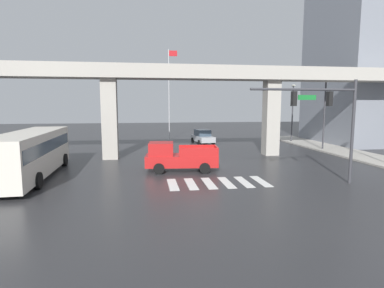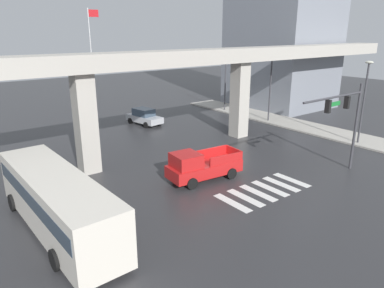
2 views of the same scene
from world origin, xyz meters
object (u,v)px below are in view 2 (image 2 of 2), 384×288
(sedan_silver, at_px, (144,117))
(street_lamp_far_north, at_px, (225,74))
(flagpole, at_px, (93,60))
(traffic_signal_mast, at_px, (345,113))
(city_bus, at_px, (57,199))
(street_lamp_near_corner, at_px, (365,93))
(pickup_truck, at_px, (201,166))
(street_lamp_mid_block, at_px, (271,80))

(sedan_silver, height_order, street_lamp_far_north, street_lamp_far_north)
(flagpole, bearing_deg, traffic_signal_mast, -73.04)
(city_bus, relative_size, flagpole, 0.92)
(traffic_signal_mast, height_order, street_lamp_far_north, street_lamp_far_north)
(sedan_silver, xyz_separation_m, traffic_signal_mast, (3.64, -20.43, 3.54))
(street_lamp_near_corner, bearing_deg, pickup_truck, 172.06)
(sedan_silver, distance_m, street_lamp_far_north, 12.05)
(pickup_truck, xyz_separation_m, traffic_signal_mast, (8.29, -5.00, 3.40))
(city_bus, xyz_separation_m, street_lamp_far_north, (25.74, 15.87, 2.83))
(street_lamp_mid_block, height_order, street_lamp_far_north, same)
(pickup_truck, bearing_deg, traffic_signal_mast, -31.08)
(traffic_signal_mast, relative_size, street_lamp_far_north, 0.90)
(street_lamp_near_corner, relative_size, flagpole, 0.61)
(street_lamp_near_corner, bearing_deg, street_lamp_far_north, 90.00)
(street_lamp_near_corner, bearing_deg, street_lamp_mid_block, 90.00)
(traffic_signal_mast, height_order, flagpole, flagpole)
(traffic_signal_mast, xyz_separation_m, street_lamp_near_corner, (7.83, 2.75, 0.17))
(city_bus, bearing_deg, pickup_truck, 3.91)
(traffic_signal_mast, distance_m, flagpole, 25.33)
(pickup_truck, relative_size, sedan_silver, 1.16)
(street_lamp_mid_block, bearing_deg, sedan_silver, 147.36)
(city_bus, height_order, street_lamp_near_corner, street_lamp_near_corner)
(pickup_truck, distance_m, traffic_signal_mast, 10.26)
(street_lamp_mid_block, bearing_deg, pickup_truck, -153.36)
(street_lamp_near_corner, bearing_deg, sedan_silver, 122.97)
(street_lamp_near_corner, xyz_separation_m, street_lamp_mid_block, (0.00, 10.33, 0.00))
(street_lamp_far_north, relative_size, flagpole, 0.61)
(street_lamp_near_corner, height_order, street_lamp_mid_block, same)
(flagpole, bearing_deg, street_lamp_mid_block, -36.02)
(city_bus, distance_m, traffic_signal_mast, 18.62)
(street_lamp_mid_block, xyz_separation_m, street_lamp_far_north, (0.00, 7.13, 0.00))
(flagpole, bearing_deg, sedan_silver, -44.82)
(traffic_signal_mast, distance_m, street_lamp_near_corner, 8.30)
(street_lamp_mid_block, bearing_deg, traffic_signal_mast, -120.91)
(street_lamp_mid_block, distance_m, street_lamp_far_north, 7.13)
(pickup_truck, height_order, street_lamp_near_corner, street_lamp_near_corner)
(sedan_silver, height_order, street_lamp_near_corner, street_lamp_near_corner)
(traffic_signal_mast, distance_m, street_lamp_far_north, 21.67)
(pickup_truck, bearing_deg, sedan_silver, 73.22)
(city_bus, height_order, sedan_silver, city_bus)
(city_bus, distance_m, street_lamp_mid_block, 27.33)
(pickup_truck, height_order, sedan_silver, pickup_truck)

